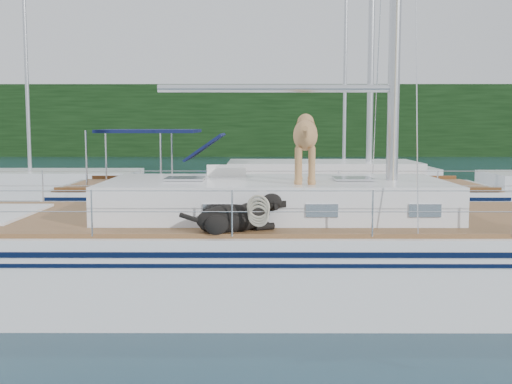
{
  "coord_description": "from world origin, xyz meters",
  "views": [
    {
      "loc": [
        0.53,
        -9.88,
        2.66
      ],
      "look_at": [
        0.5,
        0.2,
        1.6
      ],
      "focal_mm": 45.0,
      "sensor_mm": 36.0,
      "label": 1
    }
  ],
  "objects": [
    {
      "name": "neighbor_sailboat",
      "position": [
        1.09,
        6.57,
        0.63
      ],
      "size": [
        11.0,
        3.5,
        13.3
      ],
      "color": "white",
      "rests_on": "ground"
    },
    {
      "name": "bg_boat_west",
      "position": [
        -8.0,
        14.0,
        0.45
      ],
      "size": [
        8.0,
        3.0,
        11.65
      ],
      "color": "white",
      "rests_on": "ground"
    },
    {
      "name": "main_sailboat",
      "position": [
        0.1,
        -0.01,
        0.68
      ],
      "size": [
        12.0,
        3.87,
        14.01
      ],
      "color": "white",
      "rests_on": "ground"
    },
    {
      "name": "bg_boat_center",
      "position": [
        4.0,
        16.0,
        0.45
      ],
      "size": [
        7.2,
        3.0,
        11.65
      ],
      "color": "white",
      "rests_on": "ground"
    },
    {
      "name": "ground",
      "position": [
        0.0,
        0.0,
        0.0
      ],
      "size": [
        120.0,
        120.0,
        0.0
      ],
      "primitive_type": "plane",
      "color": "black",
      "rests_on": "ground"
    },
    {
      "name": "tree_line",
      "position": [
        0.0,
        45.0,
        3.0
      ],
      "size": [
        90.0,
        3.0,
        6.0
      ],
      "primitive_type": "cube",
      "color": "black",
      "rests_on": "ground"
    },
    {
      "name": "shore_bank",
      "position": [
        0.0,
        46.2,
        0.6
      ],
      "size": [
        92.0,
        1.0,
        1.2
      ],
      "primitive_type": "cube",
      "color": "#595147",
      "rests_on": "ground"
    }
  ]
}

